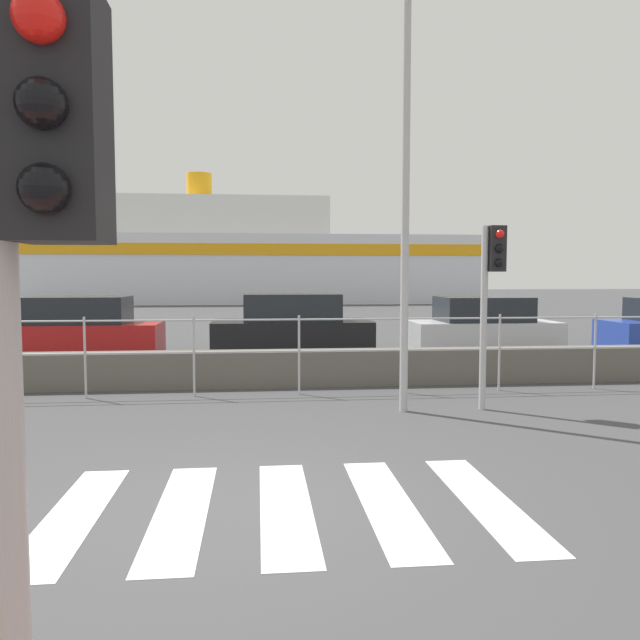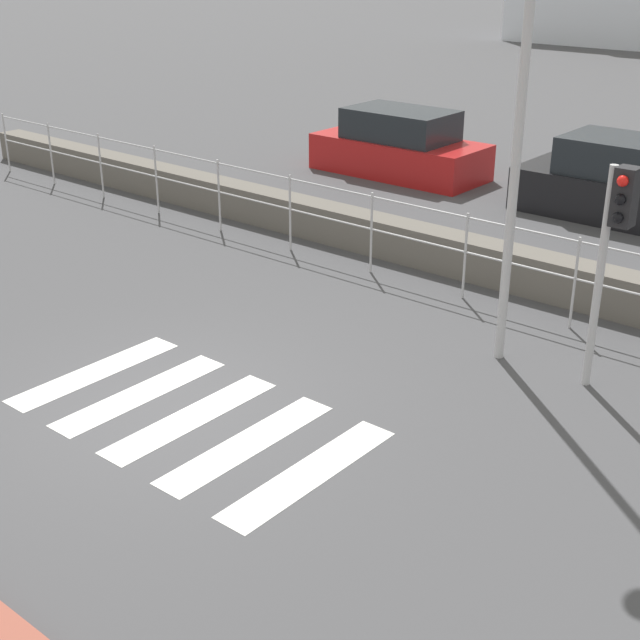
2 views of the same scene
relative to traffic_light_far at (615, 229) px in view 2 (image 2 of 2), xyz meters
The scene contains 8 objects.
ground_plane 5.58m from the traffic_light_far, 134.78° to the right, with size 160.00×160.00×0.00m, color #424244.
crosswalk 5.31m from the traffic_light_far, 131.32° to the right, with size 4.05×2.40×0.01m.
seawall 4.68m from the traffic_light_far, 147.23° to the left, with size 25.45×0.55×0.65m.
harbor_fence 4.12m from the traffic_light_far, 157.96° to the left, with size 22.94×0.04×1.35m.
traffic_light_far is the anchor object (origin of this frame).
streetlamp 2.27m from the traffic_light_far, behind, with size 0.32×0.94×6.32m.
parked_car_red 10.75m from the traffic_light_far, 138.17° to the left, with size 4.01×1.73×1.49m.
parked_car_black 7.69m from the traffic_light_far, 110.05° to the left, with size 4.09×1.84×1.55m.
Camera 2 is at (7.31, -5.95, 5.14)m, focal length 50.00 mm.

